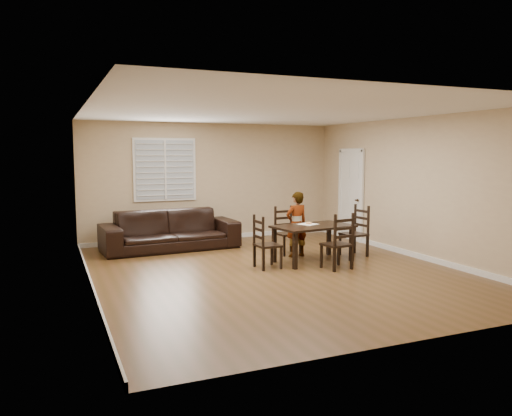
{
  "coord_description": "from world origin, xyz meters",
  "views": [
    {
      "loc": [
        -3.52,
        -7.6,
        2.01
      ],
      "look_at": [
        0.02,
        0.88,
        1.0
      ],
      "focal_mm": 35.0,
      "sensor_mm": 36.0,
      "label": 1
    }
  ],
  "objects_px": {
    "chair_far": "(341,244)",
    "sofa": "(170,230)",
    "chair_near": "(285,232)",
    "donut": "(309,223)",
    "chair_left": "(262,245)",
    "dining_table": "(313,230)",
    "chair_right": "(359,233)",
    "child": "(297,224)"
  },
  "relations": [
    {
      "from": "chair_near",
      "to": "chair_far",
      "type": "bearing_deg",
      "value": -86.76
    },
    {
      "from": "dining_table",
      "to": "donut",
      "type": "bearing_deg",
      "value": 83.66
    },
    {
      "from": "donut",
      "to": "sofa",
      "type": "bearing_deg",
      "value": 137.02
    },
    {
      "from": "chair_near",
      "to": "child",
      "type": "distance_m",
      "value": 0.46
    },
    {
      "from": "chair_far",
      "to": "child",
      "type": "bearing_deg",
      "value": -88.96
    },
    {
      "from": "chair_near",
      "to": "chair_left",
      "type": "xyz_separation_m",
      "value": [
        -0.97,
        -1.08,
        -0.01
      ]
    },
    {
      "from": "sofa",
      "to": "chair_far",
      "type": "bearing_deg",
      "value": -55.83
    },
    {
      "from": "chair_far",
      "to": "chair_left",
      "type": "relative_size",
      "value": 1.05
    },
    {
      "from": "dining_table",
      "to": "donut",
      "type": "distance_m",
      "value": 0.2
    },
    {
      "from": "dining_table",
      "to": "chair_right",
      "type": "distance_m",
      "value": 1.13
    },
    {
      "from": "child",
      "to": "donut",
      "type": "xyz_separation_m",
      "value": [
        0.07,
        -0.36,
        0.07
      ]
    },
    {
      "from": "chair_right",
      "to": "donut",
      "type": "height_order",
      "value": "chair_right"
    },
    {
      "from": "dining_table",
      "to": "chair_far",
      "type": "xyz_separation_m",
      "value": [
        0.11,
        -0.78,
        -0.14
      ]
    },
    {
      "from": "chair_near",
      "to": "dining_table",
      "type": "bearing_deg",
      "value": -86.88
    },
    {
      "from": "chair_near",
      "to": "donut",
      "type": "height_order",
      "value": "chair_near"
    },
    {
      "from": "chair_far",
      "to": "donut",
      "type": "bearing_deg",
      "value": -90.1
    },
    {
      "from": "chair_near",
      "to": "donut",
      "type": "xyz_separation_m",
      "value": [
        0.13,
        -0.76,
        0.28
      ]
    },
    {
      "from": "chair_near",
      "to": "donut",
      "type": "bearing_deg",
      "value": -85.63
    },
    {
      "from": "chair_near",
      "to": "chair_far",
      "type": "relative_size",
      "value": 0.97
    },
    {
      "from": "dining_table",
      "to": "sofa",
      "type": "height_order",
      "value": "sofa"
    },
    {
      "from": "dining_table",
      "to": "donut",
      "type": "xyz_separation_m",
      "value": [
        -0.01,
        0.16,
        0.12
      ]
    },
    {
      "from": "chair_right",
      "to": "sofa",
      "type": "distance_m",
      "value": 3.87
    },
    {
      "from": "chair_left",
      "to": "chair_right",
      "type": "bearing_deg",
      "value": -84.09
    },
    {
      "from": "chair_left",
      "to": "dining_table",
      "type": "bearing_deg",
      "value": -84.27
    },
    {
      "from": "chair_right",
      "to": "child",
      "type": "height_order",
      "value": "child"
    },
    {
      "from": "chair_right",
      "to": "sofa",
      "type": "xyz_separation_m",
      "value": [
        -3.3,
        2.03,
        -0.04
      ]
    },
    {
      "from": "donut",
      "to": "chair_right",
      "type": "bearing_deg",
      "value": -0.15
    },
    {
      "from": "child",
      "to": "sofa",
      "type": "bearing_deg",
      "value": -44.97
    },
    {
      "from": "chair_far",
      "to": "chair_left",
      "type": "height_order",
      "value": "chair_far"
    },
    {
      "from": "child",
      "to": "donut",
      "type": "distance_m",
      "value": 0.37
    },
    {
      "from": "dining_table",
      "to": "chair_left",
      "type": "bearing_deg",
      "value": 179.35
    },
    {
      "from": "chair_right",
      "to": "chair_near",
      "type": "bearing_deg",
      "value": -127.42
    },
    {
      "from": "dining_table",
      "to": "chair_left",
      "type": "height_order",
      "value": "chair_left"
    },
    {
      "from": "chair_near",
      "to": "chair_left",
      "type": "distance_m",
      "value": 1.45
    },
    {
      "from": "chair_far",
      "to": "donut",
      "type": "xyz_separation_m",
      "value": [
        -0.12,
        0.94,
        0.26
      ]
    },
    {
      "from": "chair_far",
      "to": "sofa",
      "type": "bearing_deg",
      "value": -59.71
    },
    {
      "from": "chair_far",
      "to": "donut",
      "type": "relative_size",
      "value": 8.76
    },
    {
      "from": "chair_near",
      "to": "donut",
      "type": "relative_size",
      "value": 8.46
    },
    {
      "from": "chair_near",
      "to": "chair_right",
      "type": "height_order",
      "value": "chair_right"
    },
    {
      "from": "donut",
      "to": "chair_near",
      "type": "bearing_deg",
      "value": 99.4
    },
    {
      "from": "chair_far",
      "to": "sofa",
      "type": "xyz_separation_m",
      "value": [
        -2.3,
        2.97,
        -0.04
      ]
    },
    {
      "from": "chair_far",
      "to": "chair_right",
      "type": "relative_size",
      "value": 0.99
    }
  ]
}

